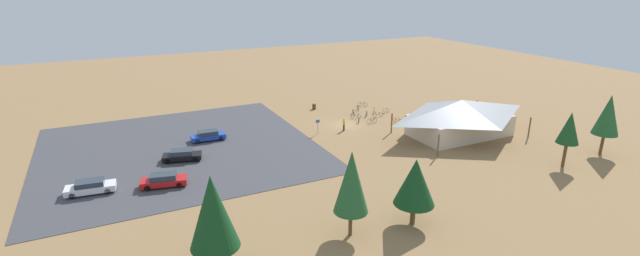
{
  "coord_description": "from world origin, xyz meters",
  "views": [
    {
      "loc": [
        31.95,
        56.23,
        21.12
      ],
      "look_at": [
        5.71,
        2.85,
        1.2
      ],
      "focal_mm": 25.33,
      "sensor_mm": 36.0,
      "label": 1
    }
  ],
  "objects_px": {
    "bicycle_teal_yard_left": "(366,115)",
    "bicycle_orange_edge_south": "(398,120)",
    "car_black_back_corner": "(182,155)",
    "pine_far_east": "(213,212)",
    "visitor_at_bikes": "(344,124)",
    "pine_west": "(569,128)",
    "bicycle_red_near_sign": "(378,115)",
    "lot_sign": "(318,125)",
    "car_red_aisle_side": "(164,180)",
    "car_blue_inner_stall": "(208,136)",
    "bike_pavilion": "(461,115)",
    "bicycle_black_front_row": "(372,121)",
    "bicycle_purple_yard_right": "(353,112)",
    "bicycle_blue_back_row": "(356,116)",
    "bicycle_green_yard_front": "(362,104)",
    "pine_mideast": "(415,182)",
    "bicycle_white_near_porch": "(386,111)",
    "bicycle_silver_mid_cluster": "(374,111)",
    "car_white_front_row": "(90,187)",
    "pine_center": "(608,115)",
    "bicycle_yellow_by_bin": "(358,108)",
    "trash_bin": "(314,107)",
    "pine_far_west": "(351,182)"
  },
  "relations": [
    {
      "from": "car_red_aisle_side",
      "to": "car_white_front_row",
      "type": "distance_m",
      "value": 7.16
    },
    {
      "from": "car_black_back_corner",
      "to": "car_red_aisle_side",
      "type": "bearing_deg",
      "value": 64.89
    },
    {
      "from": "trash_bin",
      "to": "bicycle_silver_mid_cluster",
      "type": "bearing_deg",
      "value": 141.13
    },
    {
      "from": "bicycle_blue_back_row",
      "to": "bicycle_teal_yard_left",
      "type": "relative_size",
      "value": 1.07
    },
    {
      "from": "car_blue_inner_stall",
      "to": "bike_pavilion",
      "type": "bearing_deg",
      "value": 157.61
    },
    {
      "from": "pine_west",
      "to": "bicycle_black_front_row",
      "type": "relative_size",
      "value": 3.84
    },
    {
      "from": "bicycle_blue_back_row",
      "to": "bicycle_green_yard_front",
      "type": "xyz_separation_m",
      "value": [
        -4.64,
        -5.66,
        -0.02
      ]
    },
    {
      "from": "pine_west",
      "to": "pine_far_east",
      "type": "bearing_deg",
      "value": 2.91
    },
    {
      "from": "bicycle_silver_mid_cluster",
      "to": "car_red_aisle_side",
      "type": "relative_size",
      "value": 0.29
    },
    {
      "from": "visitor_at_bikes",
      "to": "pine_west",
      "type": "bearing_deg",
      "value": 126.38
    },
    {
      "from": "bicycle_purple_yard_right",
      "to": "bicycle_red_near_sign",
      "type": "distance_m",
      "value": 4.05
    },
    {
      "from": "bike_pavilion",
      "to": "bicycle_silver_mid_cluster",
      "type": "height_order",
      "value": "bike_pavilion"
    },
    {
      "from": "bicycle_yellow_by_bin",
      "to": "bicycle_green_yard_front",
      "type": "bearing_deg",
      "value": -136.81
    },
    {
      "from": "bicycle_white_near_porch",
      "to": "bicycle_yellow_by_bin",
      "type": "bearing_deg",
      "value": -45.35
    },
    {
      "from": "lot_sign",
      "to": "car_red_aisle_side",
      "type": "distance_m",
      "value": 23.46
    },
    {
      "from": "pine_mideast",
      "to": "bicycle_yellow_by_bin",
      "type": "bearing_deg",
      "value": -113.03
    },
    {
      "from": "car_black_back_corner",
      "to": "pine_far_east",
      "type": "bearing_deg",
      "value": 86.19
    },
    {
      "from": "pine_far_east",
      "to": "bicycle_black_front_row",
      "type": "bearing_deg",
      "value": -139.25
    },
    {
      "from": "bicycle_purple_yard_right",
      "to": "bicycle_white_near_porch",
      "type": "relative_size",
      "value": 0.95
    },
    {
      "from": "pine_mideast",
      "to": "bicycle_green_yard_front",
      "type": "relative_size",
      "value": 5.06
    },
    {
      "from": "bicycle_blue_back_row",
      "to": "bicycle_silver_mid_cluster",
      "type": "relative_size",
      "value": 0.88
    },
    {
      "from": "bike_pavilion",
      "to": "visitor_at_bikes",
      "type": "xyz_separation_m",
      "value": [
        13.61,
        -8.84,
        -1.95
      ]
    },
    {
      "from": "car_black_back_corner",
      "to": "visitor_at_bikes",
      "type": "xyz_separation_m",
      "value": [
        -23.08,
        -1.29,
        0.22
      ]
    },
    {
      "from": "bicycle_green_yard_front",
      "to": "bicycle_yellow_by_bin",
      "type": "distance_m",
      "value": 2.76
    },
    {
      "from": "bicycle_black_front_row",
      "to": "bicycle_red_near_sign",
      "type": "bearing_deg",
      "value": -137.48
    },
    {
      "from": "car_black_back_corner",
      "to": "visitor_at_bikes",
      "type": "bearing_deg",
      "value": -176.8
    },
    {
      "from": "lot_sign",
      "to": "visitor_at_bikes",
      "type": "height_order",
      "value": "lot_sign"
    },
    {
      "from": "pine_center",
      "to": "car_white_front_row",
      "type": "xyz_separation_m",
      "value": [
        57.6,
        -16.12,
        -4.37
      ]
    },
    {
      "from": "car_red_aisle_side",
      "to": "pine_center",
      "type": "bearing_deg",
      "value": 164.05
    },
    {
      "from": "car_blue_inner_stall",
      "to": "lot_sign",
      "type": "bearing_deg",
      "value": 164.02
    },
    {
      "from": "pine_center",
      "to": "car_red_aisle_side",
      "type": "bearing_deg",
      "value": -15.95
    },
    {
      "from": "bicycle_red_near_sign",
      "to": "visitor_at_bikes",
      "type": "xyz_separation_m",
      "value": [
        8.09,
        3.47,
        0.59
      ]
    },
    {
      "from": "bicycle_blue_back_row",
      "to": "bicycle_black_front_row",
      "type": "relative_size",
      "value": 0.74
    },
    {
      "from": "bicycle_teal_yard_left",
      "to": "bicycle_orange_edge_south",
      "type": "relative_size",
      "value": 0.75
    },
    {
      "from": "bike_pavilion",
      "to": "lot_sign",
      "type": "distance_m",
      "value": 19.94
    },
    {
      "from": "bike_pavilion",
      "to": "bicycle_teal_yard_left",
      "type": "height_order",
      "value": "bike_pavilion"
    },
    {
      "from": "bicycle_blue_back_row",
      "to": "bicycle_white_near_porch",
      "type": "xyz_separation_m",
      "value": [
        -5.91,
        -0.45,
        -0.02
      ]
    },
    {
      "from": "bicycle_yellow_by_bin",
      "to": "car_black_back_corner",
      "type": "relative_size",
      "value": 0.34
    },
    {
      "from": "pine_mideast",
      "to": "car_white_front_row",
      "type": "distance_m",
      "value": 32.59
    },
    {
      "from": "bike_pavilion",
      "to": "bicycle_silver_mid_cluster",
      "type": "relative_size",
      "value": 11.4
    },
    {
      "from": "bicycle_red_near_sign",
      "to": "car_black_back_corner",
      "type": "bearing_deg",
      "value": 8.69
    },
    {
      "from": "pine_mideast",
      "to": "bicycle_yellow_by_bin",
      "type": "distance_m",
      "value": 36.72
    },
    {
      "from": "bicycle_silver_mid_cluster",
      "to": "bicycle_white_near_porch",
      "type": "distance_m",
      "value": 1.88
    },
    {
      "from": "pine_far_west",
      "to": "bicycle_teal_yard_left",
      "type": "bearing_deg",
      "value": -124.01
    },
    {
      "from": "bicycle_silver_mid_cluster",
      "to": "bicycle_white_near_porch",
      "type": "bearing_deg",
      "value": 152.5
    },
    {
      "from": "bike_pavilion",
      "to": "car_black_back_corner",
      "type": "bearing_deg",
      "value": -11.63
    },
    {
      "from": "car_black_back_corner",
      "to": "visitor_at_bikes",
      "type": "distance_m",
      "value": 23.11
    },
    {
      "from": "bicycle_black_front_row",
      "to": "pine_far_east",
      "type": "bearing_deg",
      "value": 40.75
    },
    {
      "from": "bicycle_white_near_porch",
      "to": "car_white_front_row",
      "type": "bearing_deg",
      "value": 14.04
    },
    {
      "from": "bicycle_blue_back_row",
      "to": "bicycle_green_yard_front",
      "type": "height_order",
      "value": "bicycle_green_yard_front"
    }
  ]
}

